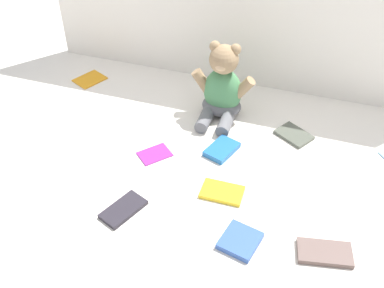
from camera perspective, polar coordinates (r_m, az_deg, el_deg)
ground_plane at (r=1.45m, az=1.15°, el=-0.58°), size 3.20×3.20×0.00m
backdrop_drape at (r=1.66m, az=6.02°, el=16.78°), size 1.45×0.03×0.59m
teddy_bear at (r=1.55m, az=3.80°, el=6.84°), size 0.22×0.19×0.27m
book_case_0 at (r=1.20m, az=6.05°, el=-11.98°), size 0.11×0.12×0.02m
book_case_1 at (r=1.27m, az=-8.61°, el=-8.11°), size 0.11×0.14×0.01m
book_case_2 at (r=1.44m, az=3.77°, el=-0.67°), size 0.10×0.13×0.02m
book_case_3 at (r=1.21m, az=16.31°, el=-12.97°), size 0.15×0.10×0.01m
book_case_4 at (r=1.82m, az=-12.72°, el=7.99°), size 0.13×0.14×0.01m
book_case_5 at (r=1.31m, az=3.81°, el=-6.05°), size 0.12×0.08×0.01m
book_case_6 at (r=1.43m, az=-4.71°, el=-1.23°), size 0.12×0.12×0.01m
book_case_7 at (r=1.53m, az=12.67°, el=1.12°), size 0.14×0.13×0.01m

